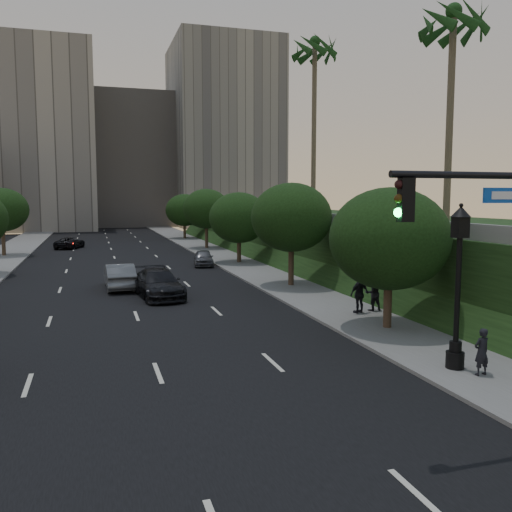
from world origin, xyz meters
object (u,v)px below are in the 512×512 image
object	(u,v)px
street_lamp	(458,294)
pedestrian_c	(359,294)
pedestrian_b	(373,293)
sedan_far_left	(70,243)
sedan_mid_left	(120,276)
pedestrian_a	(482,352)
sedan_far_right	(203,258)
sedan_near_right	(158,284)

from	to	relation	value
street_lamp	pedestrian_c	distance (m)	8.87
street_lamp	pedestrian_b	world-z (taller)	street_lamp
street_lamp	sedan_far_left	distance (m)	51.63
sedan_mid_left	pedestrian_a	xyz separation A→B (m)	(10.19, -21.03, 0.10)
pedestrian_a	pedestrian_b	world-z (taller)	pedestrian_b
street_lamp	sedan_far_right	distance (m)	30.22
street_lamp	pedestrian_a	xyz separation A→B (m)	(0.34, -0.85, -1.72)
sedan_far_right	pedestrian_c	world-z (taller)	pedestrian_c
sedan_far_left	pedestrian_c	bearing A→B (deg)	129.34
street_lamp	sedan_mid_left	bearing A→B (deg)	116.04
sedan_mid_left	sedan_far_right	size ratio (longest dim) A/B	1.24
pedestrian_c	sedan_far_left	bearing A→B (deg)	-84.92
sedan_near_right	pedestrian_c	xyz separation A→B (m)	(8.84, -7.81, 0.29)
sedan_mid_left	sedan_far_right	world-z (taller)	sedan_mid_left
sedan_far_right	pedestrian_b	world-z (taller)	pedestrian_b
pedestrian_a	street_lamp	bearing A→B (deg)	-73.80
sedan_far_left	pedestrian_a	xyz separation A→B (m)	(14.25, -50.54, 0.26)
sedan_near_right	pedestrian_b	distance (m)	12.29
pedestrian_a	sedan_near_right	bearing A→B (deg)	-70.00
pedestrian_a	pedestrian_c	bearing A→B (deg)	-99.22
sedan_near_right	pedestrian_a	bearing A→B (deg)	-70.24
sedan_far_right	pedestrian_b	size ratio (longest dim) A/B	2.24
pedestrian_a	sedan_far_left	bearing A→B (deg)	-79.49
street_lamp	pedestrian_c	size ratio (longest dim) A/B	2.95
sedan_far_right	pedestrian_b	distance (m)	21.48
street_lamp	pedestrian_a	size ratio (longest dim) A/B	3.68
pedestrian_a	pedestrian_b	bearing A→B (deg)	-104.41
sedan_far_left	sedan_near_right	world-z (taller)	sedan_near_right
street_lamp	pedestrian_b	xyz separation A→B (m)	(1.93, 9.04, -1.59)
pedestrian_b	pedestrian_a	bearing A→B (deg)	77.38
pedestrian_b	sedan_far_left	bearing A→B (deg)	-72.16
pedestrian_b	pedestrian_c	world-z (taller)	pedestrian_c
street_lamp	pedestrian_c	xyz separation A→B (m)	(1.00, 8.68, -1.53)
pedestrian_a	pedestrian_c	size ratio (longest dim) A/B	0.80
sedan_near_right	pedestrian_c	world-z (taller)	pedestrian_c
pedestrian_b	sedan_near_right	bearing A→B (deg)	-40.78
sedan_mid_left	pedestrian_c	world-z (taller)	pedestrian_c
sedan_mid_left	pedestrian_b	bearing A→B (deg)	134.88
sedan_near_right	pedestrian_b	size ratio (longest dim) A/B	3.12
sedan_far_left	pedestrian_b	world-z (taller)	pedestrian_b
pedestrian_a	sedan_far_right	bearing A→B (deg)	-90.03
sedan_far_right	pedestrian_b	xyz separation A→B (m)	(4.41, -21.02, 0.36)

